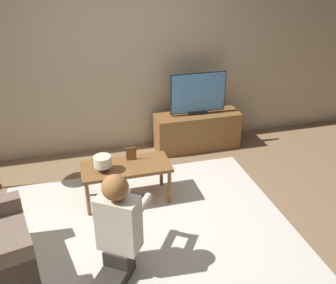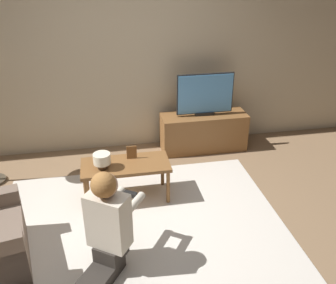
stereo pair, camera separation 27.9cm
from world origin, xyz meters
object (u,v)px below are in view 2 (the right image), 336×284
Objects in this scene: tv at (205,94)px; table_lamp at (102,160)px; coffee_table at (126,168)px; person_kneeling at (107,223)px.

table_lamp is (-1.39, -1.04, -0.25)m from tv.
person_kneeling is at bearing -102.84° from coffee_table.
coffee_table is at bearing -139.23° from tv.
tv is 1.57m from coffee_table.
tv reaches higher than person_kneeling.
tv is 2.45m from person_kneeling.
person_kneeling is at bearing -124.51° from tv.
tv is 4.20× the size of table_lamp.
tv is at bearing 36.80° from table_lamp.
coffee_table is 5.23× the size of table_lamp.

